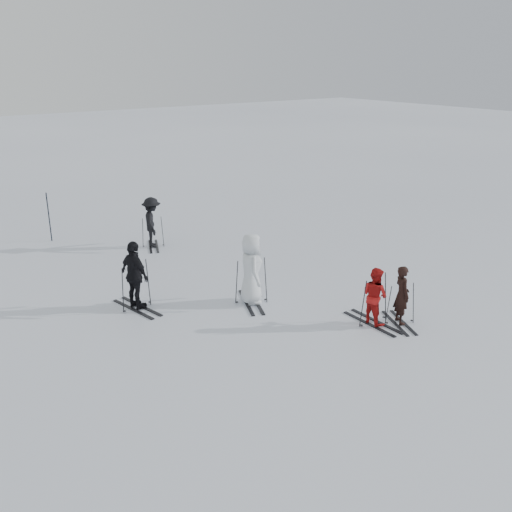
{
  "coord_description": "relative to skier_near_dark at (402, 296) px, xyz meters",
  "views": [
    {
      "loc": [
        -9.25,
        -11.87,
        6.58
      ],
      "look_at": [
        0.0,
        1.0,
        1.0
      ],
      "focal_mm": 40.0,
      "sensor_mm": 36.0,
      "label": 1
    }
  ],
  "objects": [
    {
      "name": "skis_uphill_far",
      "position": [
        -2.39,
        9.48,
        -0.2
      ],
      "size": [
        1.77,
        1.38,
        1.14
      ],
      "primitive_type": null,
      "rotation": [
        0.0,
        0.0,
        1.16
      ],
      "color": "black",
      "rests_on": "ground"
    },
    {
      "name": "skis_grey",
      "position": [
        -2.37,
        3.33,
        -0.1
      ],
      "size": [
        2.08,
        1.62,
        1.35
      ],
      "primitive_type": null,
      "rotation": [
        0.0,
        0.0,
        1.17
      ],
      "color": "black",
      "rests_on": "ground"
    },
    {
      "name": "skis_red",
      "position": [
        -0.55,
        0.41,
        -0.1
      ],
      "size": [
        1.85,
        0.99,
        1.35
      ],
      "primitive_type": null,
      "rotation": [
        0.0,
        0.0,
        1.56
      ],
      "color": "black",
      "rests_on": "ground"
    },
    {
      "name": "skis_near_dark",
      "position": [
        0.0,
        0.0,
        -0.21
      ],
      "size": [
        1.75,
        1.38,
        1.13
      ],
      "primitive_type": null,
      "rotation": [
        0.0,
        0.0,
        1.16
      ],
      "color": "black",
      "rests_on": "ground"
    },
    {
      "name": "skier_grey",
      "position": [
        -2.37,
        3.33,
        0.22
      ],
      "size": [
        0.96,
        1.14,
        1.99
      ],
      "primitive_type": "imported",
      "rotation": [
        0.0,
        0.0,
        1.17
      ],
      "color": "silver",
      "rests_on": "ground"
    },
    {
      "name": "skier_uphill_far",
      "position": [
        -2.39,
        9.48,
        0.13
      ],
      "size": [
        1.08,
        1.34,
        1.81
      ],
      "primitive_type": "imported",
      "rotation": [
        0.0,
        0.0,
        1.16
      ],
      "color": "black",
      "rests_on": "ground"
    },
    {
      "name": "skis_uphill_left",
      "position": [
        -5.15,
        4.85,
        -0.1
      ],
      "size": [
        2.01,
        1.32,
        1.36
      ],
      "primitive_type": null,
      "rotation": [
        0.0,
        0.0,
        1.76
      ],
      "color": "black",
      "rests_on": "ground"
    },
    {
      "name": "skier_near_dark",
      "position": [
        0.0,
        0.0,
        0.0
      ],
      "size": [
        0.57,
        0.67,
        1.55
      ],
      "primitive_type": "imported",
      "rotation": [
        0.0,
        0.0,
        1.16
      ],
      "color": "black",
      "rests_on": "ground"
    },
    {
      "name": "ground",
      "position": [
        -1.61,
        3.16,
        -0.78
      ],
      "size": [
        120.0,
        120.0,
        0.0
      ],
      "primitive_type": "plane",
      "color": "silver",
      "rests_on": "ground"
    },
    {
      "name": "skier_uphill_left",
      "position": [
        -5.15,
        4.85,
        0.18
      ],
      "size": [
        0.66,
        1.18,
        1.9
      ],
      "primitive_type": "imported",
      "rotation": [
        0.0,
        0.0,
        1.76
      ],
      "color": "black",
      "rests_on": "ground"
    },
    {
      "name": "skier_red",
      "position": [
        -0.55,
        0.41,
        -0.02
      ],
      "size": [
        0.57,
        0.73,
        1.5
      ],
      "primitive_type": "imported",
      "rotation": [
        0.0,
        0.0,
        1.56
      ],
      "color": "#B41514",
      "rests_on": "ground"
    },
    {
      "name": "piste_marker",
      "position": [
        -5.19,
        12.36,
        0.15
      ],
      "size": [
        0.05,
        0.05,
        1.85
      ],
      "primitive_type": "cylinder",
      "rotation": [
        0.0,
        0.0,
        0.31
      ],
      "color": "black",
      "rests_on": "ground"
    }
  ]
}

